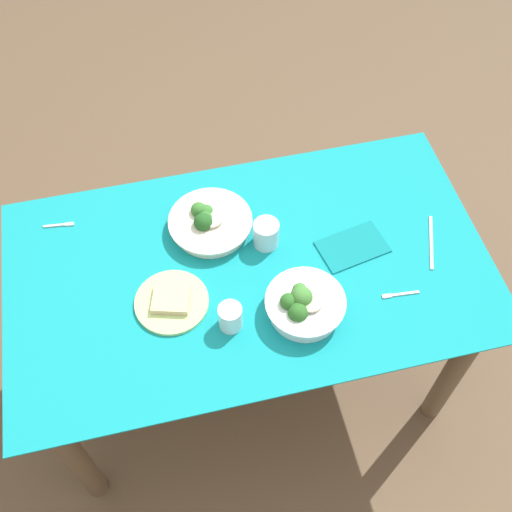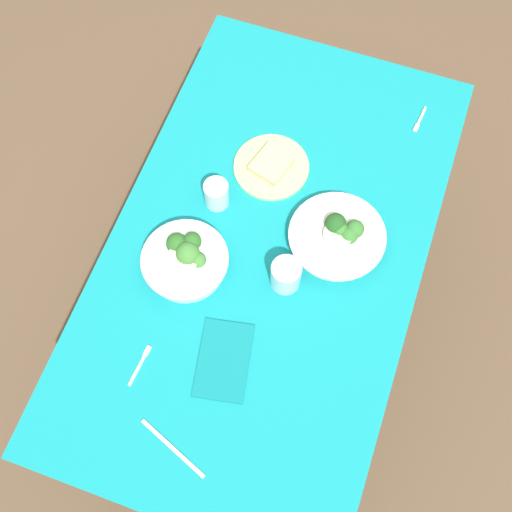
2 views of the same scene
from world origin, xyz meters
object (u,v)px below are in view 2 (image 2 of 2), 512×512
Objects in this scene: bread_side_plate at (271,166)px; table_knife_left at (173,448)px; broccoli_bowl_near at (338,237)px; water_glass_center at (286,275)px; fork_by_near_bowl at (141,364)px; water_glass_side at (217,194)px; broccoli_bowl_far at (186,260)px; fork_by_far_bowl at (420,120)px; napkin_folded_upper at (222,360)px.

table_knife_left is (-0.83, -0.03, -0.01)m from bread_side_plate.
broccoli_bowl_near is 0.29m from bread_side_plate.
broccoli_bowl_near is at bearing -30.88° from water_glass_center.
bread_side_plate is 0.67m from fork_by_near_bowl.
water_glass_center is 0.52m from table_knife_left.
water_glass_side reaches higher than table_knife_left.
broccoli_bowl_far is 1.07× the size of bread_side_plate.
fork_by_far_bowl is 1.08m from fork_by_near_bowl.
bread_side_plate is (0.37, -0.12, -0.03)m from broccoli_bowl_far.
table_knife_left is at bearing -177.84° from bread_side_plate.
fork_by_far_bowl is (0.46, -0.47, -0.04)m from water_glass_side.
broccoli_bowl_far is at bearing 99.82° from water_glass_center.
fork_by_near_bowl is at bearing 178.01° from water_glass_side.
broccoli_bowl_far is 2.56× the size of water_glass_center.
fork_by_far_bowl is 0.47× the size of napkin_folded_upper.
broccoli_bowl_near is at bearing 93.20° from table_knife_left.
broccoli_bowl_near is 2.92× the size of water_glass_center.
broccoli_bowl_near is at bearing -32.13° from fork_by_near_bowl.
bread_side_plate is at bearing 6.56° from napkin_folded_upper.
broccoli_bowl_far reaches higher than bread_side_plate.
broccoli_bowl_far is 0.48m from table_knife_left.
water_glass_center is 0.66m from fork_by_far_bowl.
water_glass_side is 0.46m from napkin_folded_upper.
water_glass_side is 0.76× the size of fork_by_near_bowl.
broccoli_bowl_far is 2.71× the size of water_glass_side.
broccoli_bowl_far reaches higher than fork_by_far_bowl.
water_glass_side reaches higher than napkin_folded_upper.
broccoli_bowl_far is at bearing 128.82° from table_knife_left.
broccoli_bowl_near reaches higher than napkin_folded_upper.
water_glass_center is 0.44× the size of table_knife_left.
fork_by_far_bowl is 0.93m from napkin_folded_upper.
fork_by_near_bowl is (-0.96, 0.49, 0.00)m from fork_by_far_bowl.
table_knife_left is (-0.67, -0.14, -0.04)m from water_glass_side.
water_glass_side reaches higher than bread_side_plate.
broccoli_bowl_far reaches higher than water_glass_center.
napkin_folded_upper is (-0.26, 0.08, -0.04)m from water_glass_center.
fork_by_near_bowl is at bearing 143.29° from broccoli_bowl_near.
water_glass_center is at bearing -17.86° from napkin_folded_upper.
fork_by_far_bowl is at bearing -35.64° from broccoli_bowl_far.
fork_by_far_bowl is 1.18m from table_knife_left.
fork_by_far_bowl is (0.62, -0.22, -0.04)m from water_glass_center.
water_glass_side is (0.17, 0.26, -0.00)m from water_glass_center.
bread_side_plate is at bearing -44.16° from fork_by_far_bowl.
broccoli_bowl_near is 1.28× the size of napkin_folded_upper.
fork_by_near_bowl is 0.21m from napkin_folded_upper.
broccoli_bowl_far is 0.88× the size of broccoli_bowl_near.
water_glass_side is 0.88× the size of fork_by_far_bowl.
napkin_folded_upper is (-0.42, 0.18, -0.03)m from broccoli_bowl_near.
table_knife_left is (-1.13, 0.33, -0.00)m from fork_by_far_bowl.
broccoli_bowl_far is 2.05× the size of fork_by_near_bowl.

